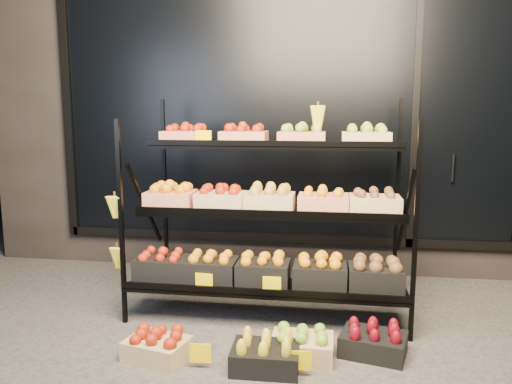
% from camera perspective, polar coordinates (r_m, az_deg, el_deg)
% --- Properties ---
extents(ground, '(24.00, 24.00, 0.00)m').
position_cam_1_polar(ground, '(3.53, 0.24, -16.80)').
color(ground, '#514F4C').
rests_on(ground, ground).
extents(building, '(6.00, 2.08, 3.50)m').
position_cam_1_polar(building, '(5.76, 4.06, 11.07)').
color(building, '#2D2826').
rests_on(building, ground).
extents(display_rack, '(2.18, 1.02, 1.71)m').
position_cam_1_polar(display_rack, '(3.85, 1.32, -2.25)').
color(display_rack, black).
rests_on(display_rack, ground).
extents(tag_floor_a, '(0.13, 0.01, 0.12)m').
position_cam_1_polar(tag_floor_a, '(3.21, -6.37, -18.47)').
color(tag_floor_a, '#FFD800').
rests_on(tag_floor_a, ground).
extents(tag_floor_b, '(0.13, 0.01, 0.12)m').
position_cam_1_polar(tag_floor_b, '(3.12, 5.09, -19.28)').
color(tag_floor_b, '#FFD800').
rests_on(tag_floor_b, ground).
extents(floor_crate_left, '(0.43, 0.36, 0.19)m').
position_cam_1_polar(floor_crate_left, '(3.35, -11.22, -16.78)').
color(floor_crate_left, tan).
rests_on(floor_crate_left, ground).
extents(floor_crate_midleft, '(0.42, 0.31, 0.20)m').
position_cam_1_polar(floor_crate_midleft, '(3.18, 1.08, -18.02)').
color(floor_crate_midleft, black).
rests_on(floor_crate_midleft, ground).
extents(floor_crate_midright, '(0.39, 0.29, 0.20)m').
position_cam_1_polar(floor_crate_midright, '(3.32, 5.31, -16.87)').
color(floor_crate_midright, tan).
rests_on(floor_crate_midright, ground).
extents(floor_crate_right, '(0.46, 0.39, 0.20)m').
position_cam_1_polar(floor_crate_right, '(3.42, 13.26, -16.18)').
color(floor_crate_right, black).
rests_on(floor_crate_right, ground).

